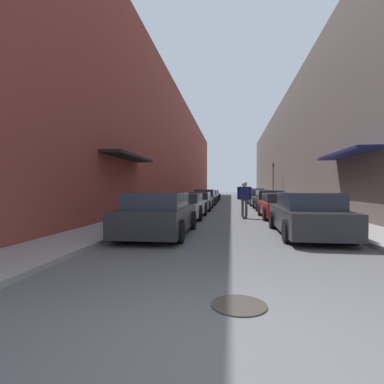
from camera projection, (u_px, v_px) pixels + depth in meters
name	position (u px, v px, depth m)	size (l,w,h in m)	color
ground	(232.00, 204.00, 26.85)	(133.72, 133.72, 0.00)	#515154
curb_strip_left	(193.00, 200.00, 33.43)	(1.80, 60.78, 0.12)	gray
curb_strip_right	(271.00, 201.00, 32.32)	(1.80, 60.78, 0.12)	gray
building_row_left	(168.00, 152.00, 33.72)	(4.90, 60.78, 11.03)	brown
building_row_right	(300.00, 152.00, 31.86)	(4.90, 60.78, 10.59)	#564C47
parked_car_left_0	(159.00, 214.00, 9.32)	(1.96, 4.37, 1.33)	#232326
parked_car_left_1	(183.00, 206.00, 14.48)	(2.03, 4.11, 1.19)	silver
parked_car_left_2	(197.00, 201.00, 19.77)	(1.99, 4.42, 1.17)	gray
parked_car_left_3	(205.00, 197.00, 25.34)	(1.93, 3.99, 1.31)	gray
parked_car_left_4	(209.00, 196.00, 30.74)	(2.03, 4.46, 1.21)	#B7B7BC
parked_car_left_5	(212.00, 195.00, 35.69)	(1.86, 3.97, 1.16)	#232326
parked_car_right_0	(307.00, 215.00, 9.22)	(1.85, 4.64, 1.33)	#232326
parked_car_right_1	(280.00, 206.00, 14.35)	(1.85, 4.05, 1.20)	maroon
parked_car_right_2	(269.00, 201.00, 19.56)	(1.89, 4.08, 1.29)	black
parked_car_right_3	(260.00, 198.00, 24.77)	(1.85, 4.67, 1.29)	#B7B7BC
parked_car_right_4	(255.00, 195.00, 30.61)	(1.98, 3.95, 1.38)	#B7B7BC
parked_car_right_5	(251.00, 194.00, 35.92)	(2.05, 4.17, 1.36)	gray
skateboarder	(244.00, 195.00, 14.31)	(0.69, 0.78, 1.79)	black
manhole_cover	(239.00, 305.00, 3.75)	(0.70, 0.70, 0.02)	#332D28
traffic_light	(273.00, 178.00, 31.29)	(0.16, 0.22, 3.91)	#2D2D2D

